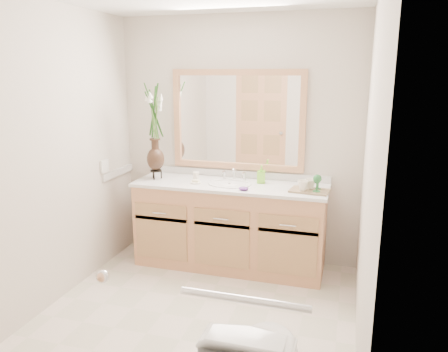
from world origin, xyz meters
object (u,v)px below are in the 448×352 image
(flower_vase, at_px, (154,122))
(soap_bottle, at_px, (261,175))
(tumbler, at_px, (196,176))
(tray, at_px, (310,191))

(flower_vase, distance_m, soap_bottle, 1.15)
(tumbler, bearing_deg, tray, -6.13)
(flower_vase, bearing_deg, tray, -2.24)
(soap_bottle, distance_m, tray, 0.51)
(tumbler, height_order, soap_bottle, soap_bottle)
(flower_vase, height_order, soap_bottle, flower_vase)
(flower_vase, xyz_separation_m, tumbler, (0.40, 0.06, -0.52))
(flower_vase, xyz_separation_m, tray, (1.51, -0.06, -0.55))
(tumbler, relative_size, soap_bottle, 0.53)
(tumbler, distance_m, tray, 1.12)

